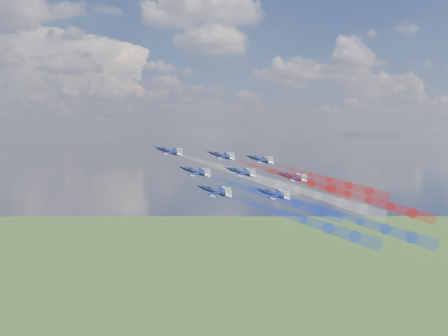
{
  "coord_description": "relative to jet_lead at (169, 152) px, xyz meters",
  "views": [
    {
      "loc": [
        -16.34,
        -176.46,
        162.17
      ],
      "look_at": [
        13.33,
        -23.89,
        151.94
      ],
      "focal_mm": 40.15,
      "sensor_mm": 36.0,
      "label": 1
    }
  ],
  "objects": [
    {
      "name": "jet_inner_right",
      "position": [
        17.71,
        1.86,
        -1.66
      ],
      "size": [
        13.99,
        13.15,
        7.05
      ],
      "primitive_type": null,
      "rotation": [
        0.27,
        -0.18,
        1.01
      ],
      "color": "black"
    },
    {
      "name": "trail_inner_right",
      "position": [
        38.31,
        -9.83,
        -8.03
      ],
      "size": [
        35.57,
        22.85,
        14.32
      ],
      "primitive_type": null,
      "rotation": [
        0.27,
        -0.18,
        1.01
      ],
      "color": "red"
    },
    {
      "name": "trail_outer_right",
      "position": [
        52.4,
        -7.27,
        -9.56
      ],
      "size": [
        35.57,
        22.85,
        14.32
      ],
      "primitive_type": null,
      "rotation": [
        0.27,
        -0.18,
        1.01
      ],
      "color": "red"
    },
    {
      "name": "trail_center_third",
      "position": [
        41.51,
        -25.1,
        -12.49
      ],
      "size": [
        35.57,
        22.85,
        14.32
      ],
      "primitive_type": null,
      "rotation": [
        0.27,
        -0.18,
        1.01
      ],
      "color": "silver"
    },
    {
      "name": "jet_center_third",
      "position": [
        20.91,
        -13.41,
        -6.11
      ],
      "size": [
        13.99,
        13.15,
        7.05
      ],
      "primitive_type": null,
      "rotation": [
        0.27,
        -0.18,
        1.01
      ],
      "color": "black"
    },
    {
      "name": "jet_rear_right",
      "position": [
        38.59,
        -10.18,
        -8.21
      ],
      "size": [
        13.99,
        13.15,
        7.05
      ],
      "primitive_type": null,
      "rotation": [
        0.27,
        -0.18,
        1.01
      ],
      "color": "black"
    },
    {
      "name": "jet_outer_left",
      "position": [
        9.51,
        -32.12,
        -9.74
      ],
      "size": [
        13.99,
        13.15,
        7.05
      ],
      "primitive_type": null,
      "rotation": [
        0.27,
        -0.18,
        1.01
      ],
      "color": "black"
    },
    {
      "name": "trail_rear_right",
      "position": [
        59.19,
        -21.88,
        -14.59
      ],
      "size": [
        35.57,
        22.85,
        14.32
      ],
      "primitive_type": null,
      "rotation": [
        0.27,
        -0.18,
        1.01
      ],
      "color": "red"
    },
    {
      "name": "trail_rear_left",
      "position": [
        47.38,
        -40.53,
        -17.66
      ],
      "size": [
        35.57,
        22.85,
        14.32
      ],
      "primitive_type": null,
      "rotation": [
        0.27,
        -0.18,
        1.01
      ],
      "color": "blue"
    },
    {
      "name": "trail_inner_left",
      "position": [
        26.87,
        -28.92,
        -11.9
      ],
      "size": [
        35.57,
        22.85,
        14.32
      ],
      "primitive_type": null,
      "rotation": [
        0.27,
        -0.18,
        1.01
      ],
      "color": "blue"
    },
    {
      "name": "jet_lead",
      "position": [
        0.0,
        0.0,
        0.0
      ],
      "size": [
        13.99,
        13.15,
        7.05
      ],
      "primitive_type": null,
      "rotation": [
        0.27,
        -0.18,
        1.01
      ],
      "color": "black"
    },
    {
      "name": "jet_rear_left",
      "position": [
        26.77,
        -28.84,
        -11.28
      ],
      "size": [
        13.99,
        13.15,
        7.05
      ],
      "primitive_type": null,
      "rotation": [
        0.27,
        -0.18,
        1.01
      ],
      "color": "black"
    },
    {
      "name": "jet_inner_left",
      "position": [
        6.27,
        -17.23,
        -5.52
      ],
      "size": [
        13.99,
        13.15,
        7.05
      ],
      "primitive_type": null,
      "rotation": [
        0.27,
        -0.18,
        1.01
      ],
      "color": "black"
    },
    {
      "name": "jet_outer_right",
      "position": [
        31.8,
        4.42,
        -3.18
      ],
      "size": [
        13.99,
        13.15,
        7.05
      ],
      "primitive_type": null,
      "rotation": [
        0.27,
        -0.18,
        1.01
      ],
      "color": "black"
    },
    {
      "name": "trail_outer_left",
      "position": [
        30.11,
        -43.81,
        -16.12
      ],
      "size": [
        35.57,
        22.85,
        14.32
      ],
      "primitive_type": null,
      "rotation": [
        0.27,
        -0.18,
        1.01
      ],
      "color": "blue"
    },
    {
      "name": "trail_lead",
      "position": [
        20.6,
        -11.69,
        -6.38
      ],
      "size": [
        35.57,
        22.85,
        14.32
      ],
      "primitive_type": null,
      "rotation": [
        0.27,
        -0.18,
        1.01
      ],
      "color": "silver"
    }
  ]
}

